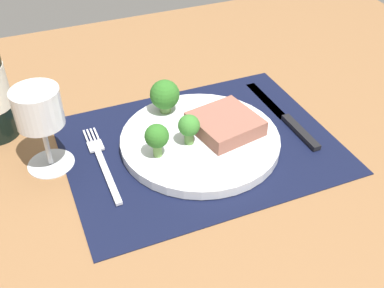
{
  "coord_description": "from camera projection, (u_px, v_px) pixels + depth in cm",
  "views": [
    {
      "loc": [
        -24.67,
        -55.7,
        48.26
      ],
      "look_at": [
        -1.99,
        -1.34,
        1.9
      ],
      "focal_mm": 43.97,
      "sensor_mm": 36.0,
      "label": 1
    }
  ],
  "objects": [
    {
      "name": "broccoli_near_fork",
      "position": [
        157.0,
        137.0,
        0.71
      ],
      "size": [
        3.75,
        3.75,
        5.62
      ],
      "color": "#6B994C",
      "rests_on": "plate"
    },
    {
      "name": "steak",
      "position": [
        226.0,
        125.0,
        0.77
      ],
      "size": [
        11.49,
        11.51,
        2.57
      ],
      "primitive_type": "cube",
      "rotation": [
        0.0,
        0.0,
        0.19
      ],
      "color": "#8C5647",
      "rests_on": "plate"
    },
    {
      "name": "placemat",
      "position": [
        200.0,
        145.0,
        0.78
      ],
      "size": [
        43.63,
        33.66,
        0.3
      ],
      "primitive_type": "cube",
      "color": "black",
      "rests_on": "ground_plane"
    },
    {
      "name": "wine_glass",
      "position": [
        39.0,
        113.0,
        0.68
      ],
      "size": [
        7.27,
        7.27,
        13.6
      ],
      "color": "silver",
      "rests_on": "ground_plane"
    },
    {
      "name": "plate",
      "position": [
        200.0,
        140.0,
        0.77
      ],
      "size": [
        26.08,
        26.08,
        1.6
      ],
      "primitive_type": "cylinder",
      "color": "silver",
      "rests_on": "placemat"
    },
    {
      "name": "broccoli_near_steak",
      "position": [
        189.0,
        127.0,
        0.73
      ],
      "size": [
        3.48,
        3.48,
        5.14
      ],
      "color": "#5B8942",
      "rests_on": "plate"
    },
    {
      "name": "ground_plane",
      "position": [
        200.0,
        153.0,
        0.79
      ],
      "size": [
        140.0,
        110.0,
        3.0
      ],
      "primitive_type": "cube",
      "color": "brown"
    },
    {
      "name": "broccoli_front_edge",
      "position": [
        165.0,
        95.0,
        0.8
      ],
      "size": [
        5.13,
        5.13,
        5.98
      ],
      "color": "#6B994C",
      "rests_on": "plate"
    },
    {
      "name": "fork",
      "position": [
        102.0,
        162.0,
        0.74
      ],
      "size": [
        2.4,
        19.2,
        0.5
      ],
      "rotation": [
        0.0,
        0.0,
        -0.0
      ],
      "color": "silver",
      "rests_on": "placemat"
    },
    {
      "name": "knife",
      "position": [
        287.0,
        118.0,
        0.83
      ],
      "size": [
        1.8,
        23.0,
        0.8
      ],
      "rotation": [
        0.0,
        0.0,
        0.03
      ],
      "color": "black",
      "rests_on": "placemat"
    }
  ]
}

